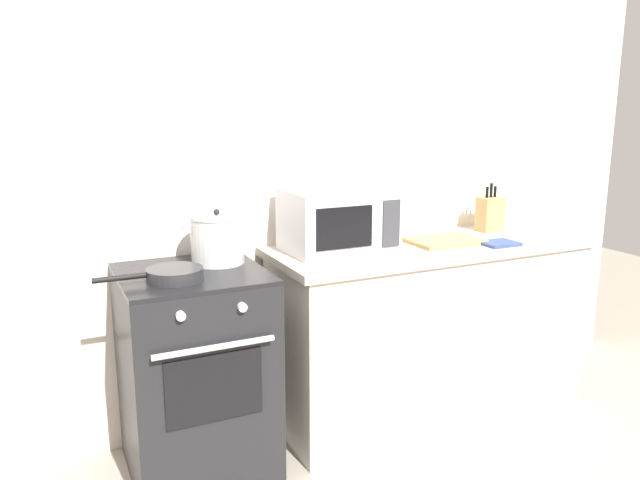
# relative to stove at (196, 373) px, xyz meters

# --- Properties ---
(back_wall) EXTENTS (4.40, 0.10, 2.50)m
(back_wall) POSITION_rel_stove_xyz_m (0.65, 0.37, 0.79)
(back_wall) COLOR silver
(back_wall) RESTS_ON ground_plane
(lower_cabinet_right) EXTENTS (1.64, 0.56, 0.88)m
(lower_cabinet_right) POSITION_rel_stove_xyz_m (1.25, 0.02, -0.02)
(lower_cabinet_right) COLOR beige
(lower_cabinet_right) RESTS_ON ground_plane
(countertop_right) EXTENTS (1.70, 0.60, 0.04)m
(countertop_right) POSITION_rel_stove_xyz_m (1.25, 0.02, 0.44)
(countertop_right) COLOR #ADA393
(countertop_right) RESTS_ON lower_cabinet_right
(stove) EXTENTS (0.60, 0.64, 0.92)m
(stove) POSITION_rel_stove_xyz_m (0.00, 0.00, 0.00)
(stove) COLOR black
(stove) RESTS_ON ground_plane
(stock_pot) EXTENTS (0.32, 0.24, 0.24)m
(stock_pot) POSITION_rel_stove_xyz_m (0.14, 0.10, 0.57)
(stock_pot) COLOR silver
(stock_pot) RESTS_ON stove
(frying_pan) EXTENTS (0.43, 0.23, 0.05)m
(frying_pan) POSITION_rel_stove_xyz_m (-0.10, -0.10, 0.48)
(frying_pan) COLOR #28282B
(frying_pan) RESTS_ON stove
(microwave) EXTENTS (0.50, 0.37, 0.30)m
(microwave) POSITION_rel_stove_xyz_m (0.73, 0.08, 0.61)
(microwave) COLOR silver
(microwave) RESTS_ON countertop_right
(cutting_board) EXTENTS (0.36, 0.26, 0.02)m
(cutting_board) POSITION_rel_stove_xyz_m (1.30, 0.00, 0.47)
(cutting_board) COLOR tan
(cutting_board) RESTS_ON countertop_right
(knife_block) EXTENTS (0.13, 0.10, 0.27)m
(knife_block) POSITION_rel_stove_xyz_m (1.71, 0.14, 0.56)
(knife_block) COLOR tan
(knife_block) RESTS_ON countertop_right
(oven_mitt) EXTENTS (0.18, 0.14, 0.02)m
(oven_mitt) POSITION_rel_stove_xyz_m (1.52, -0.16, 0.47)
(oven_mitt) COLOR #33477A
(oven_mitt) RESTS_ON countertop_right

